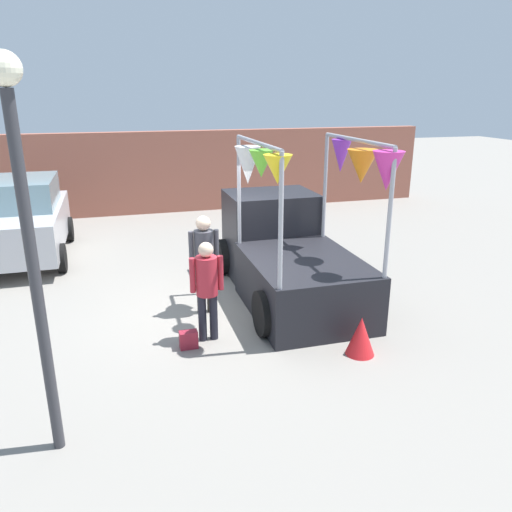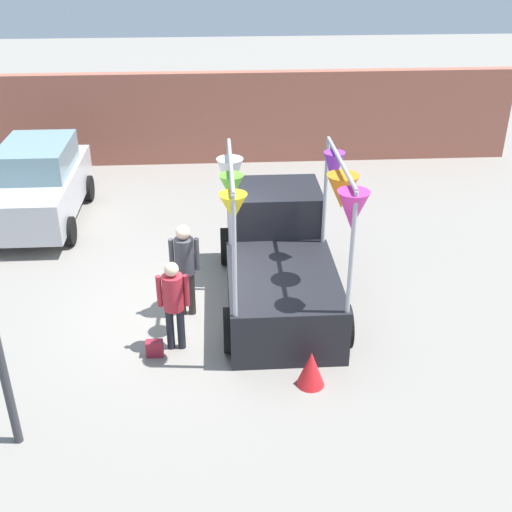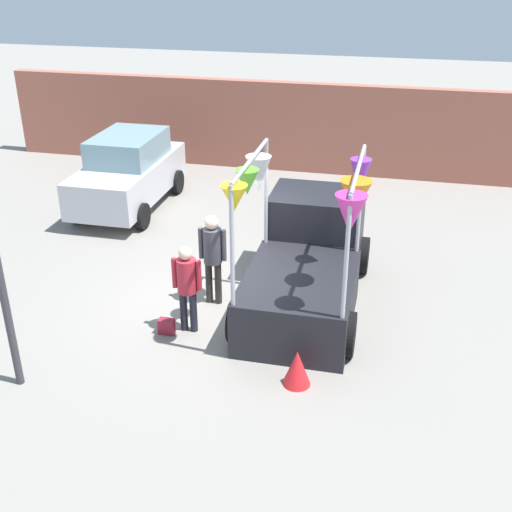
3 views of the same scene
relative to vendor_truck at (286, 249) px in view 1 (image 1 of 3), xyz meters
The scene contains 9 objects.
ground_plane 1.81m from the vendor_truck, 161.11° to the right, with size 60.00×60.00×0.00m, color gray.
vendor_truck is the anchor object (origin of this frame).
parked_car 6.39m from the vendor_truck, 144.74° to the left, with size 1.88×4.00×1.88m.
person_customer 2.46m from the vendor_truck, 139.10° to the right, with size 0.53×0.34×1.63m.
person_vendor 1.82m from the vendor_truck, 161.46° to the right, with size 0.53×0.34×1.78m.
handbag 2.95m from the vendor_truck, 140.66° to the right, with size 0.28×0.16×0.28m, color maroon.
street_lamp 5.69m from the vendor_truck, 137.21° to the right, with size 0.32×0.32×4.15m.
brick_boundary_wall 7.77m from the vendor_truck, 101.14° to the left, with size 18.00×0.36×2.60m, color #9E5947.
folded_kite_bundle_crimson 2.78m from the vendor_truck, 84.55° to the right, with size 0.44×0.44×0.60m, color red.
Camera 1 is at (-1.61, -8.23, 3.80)m, focal length 35.00 mm.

